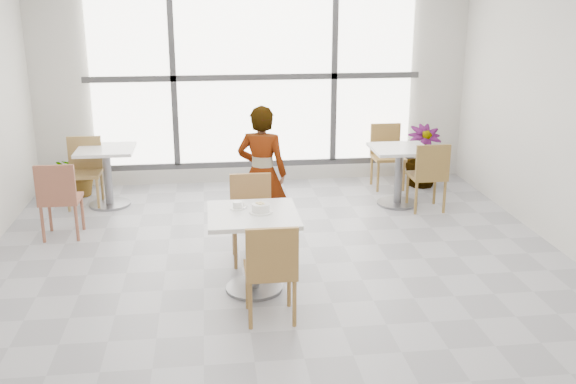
{
  "coord_description": "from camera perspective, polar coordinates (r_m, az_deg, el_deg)",
  "views": [
    {
      "loc": [
        -0.65,
        -5.61,
        2.66
      ],
      "look_at": [
        0.0,
        -0.3,
        1.0
      ],
      "focal_mm": 41.03,
      "sensor_mm": 36.0,
      "label": 1
    }
  ],
  "objects": [
    {
      "name": "plant_left",
      "position": [
        9.17,
        -17.51,
        1.72
      ],
      "size": [
        0.67,
        0.6,
        0.66
      ],
      "primitive_type": "imported",
      "rotation": [
        0.0,
        0.0,
        0.16
      ],
      "color": "#588742",
      "rests_on": "ground"
    },
    {
      "name": "bg_chair_left_far",
      "position": [
        8.71,
        -17.22,
        2.1
      ],
      "size": [
        0.42,
        0.42,
        0.87
      ],
      "color": "olive",
      "rests_on": "ground"
    },
    {
      "name": "chair_near",
      "position": [
        5.37,
        -1.48,
        -6.46
      ],
      "size": [
        0.42,
        0.42,
        0.87
      ],
      "rotation": [
        0.0,
        0.0,
        3.14
      ],
      "color": "#A0733A",
      "rests_on": "ground"
    },
    {
      "name": "bg_table_right",
      "position": [
        8.44,
        9.6,
        2.09
      ],
      "size": [
        0.7,
        0.7,
        0.75
      ],
      "color": "silver",
      "rests_on": "ground"
    },
    {
      "name": "bg_chair_left_near",
      "position": [
        7.58,
        -19.25,
        -0.29
      ],
      "size": [
        0.42,
        0.42,
        0.87
      ],
      "rotation": [
        0.0,
        0.0,
        3.14
      ],
      "color": "#975942",
      "rests_on": "ground"
    },
    {
      "name": "bg_chair_right_far",
      "position": [
        9.23,
        8.56,
        3.51
      ],
      "size": [
        0.42,
        0.42,
        0.87
      ],
      "color": "olive",
      "rests_on": "ground"
    },
    {
      "name": "wall_back",
      "position": [
        9.2,
        -2.93,
        9.98
      ],
      "size": [
        6.0,
        0.0,
        6.0
      ],
      "primitive_type": "plane",
      "rotation": [
        1.57,
        0.0,
        0.0
      ],
      "color": "silver",
      "rests_on": "ground"
    },
    {
      "name": "bg_table_left",
      "position": [
        8.6,
        -15.4,
        1.97
      ],
      "size": [
        0.7,
        0.7,
        0.75
      ],
      "color": "white",
      "rests_on": "ground"
    },
    {
      "name": "oatmeal_bowl",
      "position": [
        5.84,
        -2.37,
        -1.39
      ],
      "size": [
        0.21,
        0.21,
        0.1
      ],
      "color": "white",
      "rests_on": "main_table"
    },
    {
      "name": "chair_far",
      "position": [
        6.66,
        -3.18,
        -1.7
      ],
      "size": [
        0.42,
        0.42,
        0.87
      ],
      "color": "#9D7140",
      "rests_on": "ground"
    },
    {
      "name": "bg_chair_right_near",
      "position": [
        8.25,
        12.14,
        1.68
      ],
      "size": [
        0.42,
        0.42,
        0.87
      ],
      "rotation": [
        0.0,
        0.0,
        3.14
      ],
      "color": "olive",
      "rests_on": "ground"
    },
    {
      "name": "wall_front",
      "position": [
        2.49,
        9.18,
        -10.72
      ],
      "size": [
        6.0,
        0.0,
        6.0
      ],
      "primitive_type": "plane",
      "rotation": [
        -1.57,
        0.0,
        0.0
      ],
      "color": "silver",
      "rests_on": "ground"
    },
    {
      "name": "floor",
      "position": [
        6.24,
        -0.34,
        -7.99
      ],
      "size": [
        7.0,
        7.0,
        0.0
      ],
      "primitive_type": "plane",
      "color": "#9E9EA5",
      "rests_on": "ground"
    },
    {
      "name": "main_table",
      "position": [
        5.93,
        -3.03,
        -3.89
      ],
      "size": [
        0.8,
        0.8,
        0.75
      ],
      "color": "silver",
      "rests_on": "ground"
    },
    {
      "name": "person",
      "position": [
        7.12,
        -2.26,
        1.62
      ],
      "size": [
        0.63,
        0.51,
        1.49
      ],
      "primitive_type": "imported",
      "rotation": [
        0.0,
        0.0,
        2.82
      ],
      "color": "black",
      "rests_on": "ground"
    },
    {
      "name": "coffee_cup",
      "position": [
        5.96,
        -4.4,
        -1.19
      ],
      "size": [
        0.16,
        0.13,
        0.07
      ],
      "color": "white",
      "rests_on": "main_table"
    },
    {
      "name": "window",
      "position": [
        9.14,
        -2.9,
        9.93
      ],
      "size": [
        4.6,
        0.07,
        2.52
      ],
      "color": "white",
      "rests_on": "ground"
    },
    {
      "name": "plant_right",
      "position": [
        9.34,
        11.57,
        3.07
      ],
      "size": [
        0.48,
        0.48,
        0.85
      ],
      "primitive_type": "imported",
      "rotation": [
        0.0,
        0.0,
        -0.01
      ],
      "color": "#488A47",
      "rests_on": "ground"
    }
  ]
}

